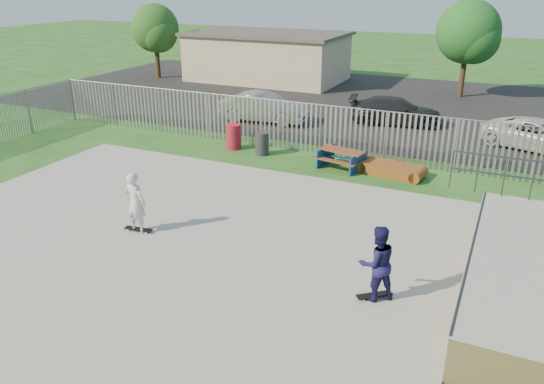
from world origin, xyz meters
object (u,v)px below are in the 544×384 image
at_px(car_silver, 263,108).
at_px(trash_bin_red, 234,137).
at_px(funbox, 392,169).
at_px(car_white, 539,135).
at_px(trash_bin_grey, 262,144).
at_px(picnic_table, 342,159).
at_px(tree_left, 155,28).
at_px(car_dark, 395,111).
at_px(skater_white, 136,203).
at_px(skater_navy, 377,263).
at_px(tree_mid, 468,32).

bearing_deg(car_silver, trash_bin_red, -175.94).
height_order(funbox, car_white, car_white).
height_order(funbox, trash_bin_grey, trash_bin_grey).
bearing_deg(picnic_table, trash_bin_red, -173.74).
distance_m(trash_bin_red, tree_left, 18.05).
distance_m(trash_bin_red, car_dark, 8.49).
bearing_deg(funbox, trash_bin_grey, -173.30).
xyz_separation_m(trash_bin_red, car_dark, (5.15, 6.74, 0.15)).
height_order(funbox, car_dark, car_dark).
distance_m(picnic_table, tree_left, 21.98).
bearing_deg(skater_white, skater_navy, 178.94).
distance_m(picnic_table, car_silver, 7.38).
height_order(trash_bin_grey, car_white, car_white).
bearing_deg(trash_bin_grey, trash_bin_red, 171.59).
bearing_deg(picnic_table, tree_left, 155.21).
bearing_deg(skater_white, car_white, -123.96).
height_order(tree_left, skater_white, tree_left).
distance_m(trash_bin_grey, car_dark, 7.90).
bearing_deg(car_white, car_silver, 112.22).
bearing_deg(skater_white, trash_bin_grey, -86.49).
height_order(funbox, trash_bin_red, trash_bin_red).
height_order(picnic_table, funbox, picnic_table).
bearing_deg(picnic_table, funbox, 12.50).
relative_size(picnic_table, funbox, 0.90).
bearing_deg(trash_bin_red, car_white, 24.16).
bearing_deg(funbox, car_silver, 155.67).
bearing_deg(skater_white, tree_left, -52.21).
xyz_separation_m(trash_bin_grey, tree_left, (-14.25, 12.56, 2.91)).
height_order(trash_bin_red, car_dark, car_dark).
relative_size(car_white, tree_left, 0.88).
bearing_deg(car_dark, tree_left, 62.46).
distance_m(car_silver, car_white, 12.23).
bearing_deg(trash_bin_red, car_silver, 99.98).
height_order(funbox, skater_white, skater_white).
relative_size(trash_bin_grey, skater_white, 0.53).
bearing_deg(picnic_table, car_silver, 150.25).
relative_size(tree_left, skater_navy, 2.92).
distance_m(tree_left, skater_navy, 29.82).
bearing_deg(funbox, tree_mid, 96.14).
xyz_separation_m(tree_left, tree_mid, (20.09, 2.33, 0.35)).
xyz_separation_m(car_dark, tree_mid, (2.09, 7.94, 3.06)).
distance_m(tree_mid, skater_white, 23.71).
distance_m(funbox, car_dark, 7.27).
relative_size(trash_bin_red, trash_bin_grey, 1.13).
bearing_deg(car_white, car_dark, 94.46).
xyz_separation_m(picnic_table, skater_white, (-3.30, -7.76, 0.65)).
bearing_deg(car_white, picnic_table, 148.75).
relative_size(trash_bin_red, tree_left, 0.21).
bearing_deg(car_dark, tree_mid, -24.98).
distance_m(picnic_table, skater_white, 8.46).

